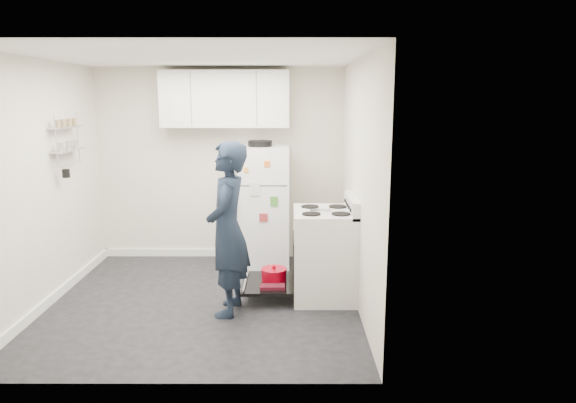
{
  "coord_description": "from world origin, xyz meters",
  "views": [
    {
      "loc": [
        0.9,
        -5.11,
        2.11
      ],
      "look_at": [
        0.89,
        0.14,
        1.05
      ],
      "focal_mm": 32.0,
      "sensor_mm": 36.0,
      "label": 1
    }
  ],
  "objects_px": {
    "electric_range": "(323,255)",
    "person": "(228,229)",
    "refrigerator": "(261,206)",
    "open_oven_door": "(271,280)"
  },
  "relations": [
    {
      "from": "open_oven_door",
      "to": "person",
      "type": "bearing_deg",
      "value": -133.28
    },
    {
      "from": "refrigerator",
      "to": "open_oven_door",
      "type": "bearing_deg",
      "value": -81.65
    },
    {
      "from": "person",
      "to": "electric_range",
      "type": "bearing_deg",
      "value": 118.03
    },
    {
      "from": "electric_range",
      "to": "person",
      "type": "bearing_deg",
      "value": -156.55
    },
    {
      "from": "open_oven_door",
      "to": "person",
      "type": "height_order",
      "value": "person"
    },
    {
      "from": "electric_range",
      "to": "person",
      "type": "distance_m",
      "value": 1.12
    },
    {
      "from": "electric_range",
      "to": "refrigerator",
      "type": "bearing_deg",
      "value": 123.36
    },
    {
      "from": "open_oven_door",
      "to": "refrigerator",
      "type": "xyz_separation_m",
      "value": [
        -0.16,
        1.09,
        0.58
      ]
    },
    {
      "from": "electric_range",
      "to": "refrigerator",
      "type": "xyz_separation_m",
      "value": [
        -0.72,
        1.1,
        0.3
      ]
    },
    {
      "from": "open_oven_door",
      "to": "person",
      "type": "distance_m",
      "value": 0.89
    }
  ]
}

